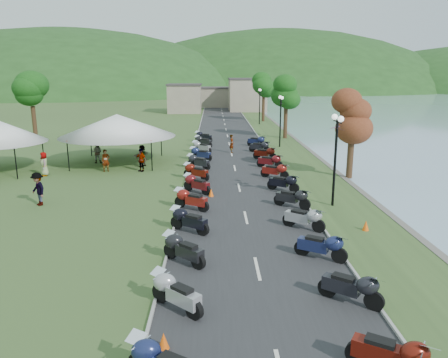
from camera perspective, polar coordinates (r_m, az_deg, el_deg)
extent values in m
cube|color=#2D2D2F|center=(45.83, 0.69, 4.61)|extent=(7.00, 120.00, 0.02)
cube|color=gray|center=(90.35, -1.63, 10.66)|extent=(18.00, 16.00, 5.00)
imported|color=slate|center=(34.09, -15.10, 0.95)|extent=(0.75, 0.68, 1.68)
imported|color=slate|center=(37.56, -16.17, 2.03)|extent=(0.87, 0.49, 1.78)
imported|color=slate|center=(26.65, -22.95, -3.18)|extent=(1.21, 1.22, 1.88)
cone|color=#F2590C|center=(12.57, -7.89, -20.22)|extent=(0.31, 0.31, 0.48)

